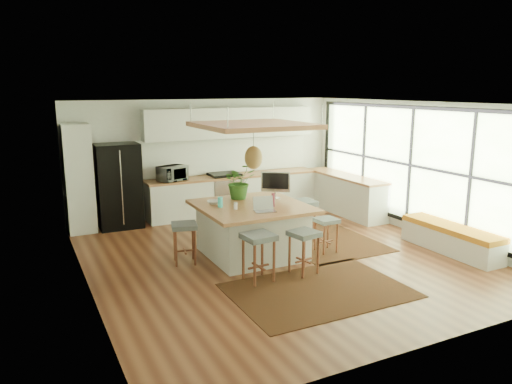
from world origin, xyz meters
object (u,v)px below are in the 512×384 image
monitor (275,185)px  island_plant (239,185)px  fridge (119,185)px  stool_right_back (302,223)px  stool_near_right (304,253)px  stool_near_left (259,259)px  stool_left_side (185,243)px  island (252,230)px  microwave (172,172)px  laptop (265,205)px  stool_right_front (326,233)px

monitor → island_plant: size_ratio=0.83×
fridge → stool_right_back: fridge is taller
stool_near_right → island_plant: (-0.35, 1.74, 0.83)m
fridge → stool_near_left: fridge is taller
stool_left_side → monitor: (1.83, 0.13, 0.83)m
stool_near_right → island_plant: bearing=101.3°
stool_near_left → island: bearing=68.9°
island → microwave: size_ratio=3.08×
stool_left_side → island_plant: bearing=18.7°
island → stool_left_side: 1.23m
monitor → microwave: 2.85m
stool_near_left → island_plant: (0.45, 1.70, 0.83)m
stool_left_side → monitor: size_ratio=1.28×
laptop → stool_right_front: bearing=14.1°
stool_left_side → island_plant: size_ratio=1.07×
fridge → island: fridge is taller
fridge → microwave: (1.17, -0.04, 0.20)m
laptop → monitor: monitor is taller
island_plant → stool_left_side: bearing=-161.3°
stool_right_back → stool_left_side: 2.50m
stool_near_left → stool_left_side: bearing=121.1°
stool_near_left → monitor: (1.06, 1.41, 0.83)m
stool_right_front → island_plant: 1.83m
stool_near_right → stool_left_side: stool_near_right is taller
fridge → stool_left_side: size_ratio=2.57×
monitor → island_plant: 0.67m
stool_near_left → stool_near_right: (0.80, -0.04, 0.00)m
stool_right_back → monitor: 1.07m
island_plant → monitor: bearing=-25.4°
stool_near_right → stool_right_back: (0.92, 1.54, 0.00)m
stool_near_left → monitor: size_ratio=1.39×
stool_right_back → laptop: 1.71m
island → stool_right_front: island is taller
monitor → stool_right_back: bearing=43.9°
stool_near_left → island_plant: size_ratio=1.16×
island → stool_right_front: (1.29, -0.45, -0.11)m
microwave → island_plant: (0.60, -2.30, 0.06)m
stool_near_right → stool_left_side: (-1.57, 1.32, 0.00)m
stool_right_front → laptop: size_ratio=1.72×
fridge → stool_right_front: bearing=-46.8°
stool_left_side → microwave: (0.63, 2.71, 0.77)m
stool_left_side → island: bearing=-6.8°
island → monitor: bearing=23.6°
fridge → island: size_ratio=0.98×
island → stool_near_right: size_ratio=2.58×
stool_left_side → island_plant: island_plant is taller
stool_left_side → fridge: bearing=101.3°
stool_right_front → stool_right_back: (-0.01, 0.81, 0.00)m
island → stool_near_right: 1.24m
laptop → microwave: microwave is taller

